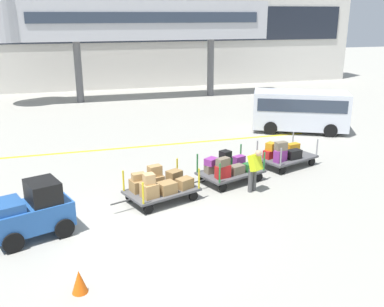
{
  "coord_description": "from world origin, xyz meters",
  "views": [
    {
      "loc": [
        -1.9,
        -11.36,
        5.94
      ],
      "look_at": [
        2.23,
        3.03,
        1.13
      ],
      "focal_mm": 40.82,
      "sensor_mm": 36.0,
      "label": 1
    }
  ],
  "objects_px": {
    "baggage_cart_tail": "(284,154)",
    "baggage_handler": "(254,168)",
    "baggage_cart_lead": "(159,185)",
    "shuttle_van": "(300,108)",
    "safety_cone_near": "(79,282)",
    "baggage_cart_middle": "(229,168)",
    "baggage_tug": "(33,212)"
  },
  "relations": [
    {
      "from": "baggage_cart_middle",
      "to": "shuttle_van",
      "type": "xyz_separation_m",
      "value": [
        6.14,
        5.83,
        0.7
      ]
    },
    {
      "from": "baggage_cart_middle",
      "to": "safety_cone_near",
      "type": "xyz_separation_m",
      "value": [
        -5.56,
        -5.4,
        -0.26
      ]
    },
    {
      "from": "baggage_cart_tail",
      "to": "baggage_handler",
      "type": "xyz_separation_m",
      "value": [
        -2.25,
        -2.11,
        0.34
      ]
    },
    {
      "from": "baggage_tug",
      "to": "safety_cone_near",
      "type": "relative_size",
      "value": 4.27
    },
    {
      "from": "baggage_tug",
      "to": "baggage_cart_middle",
      "type": "relative_size",
      "value": 0.77
    },
    {
      "from": "baggage_cart_middle",
      "to": "shuttle_van",
      "type": "distance_m",
      "value": 8.5
    },
    {
      "from": "baggage_handler",
      "to": "shuttle_van",
      "type": "height_order",
      "value": "shuttle_van"
    },
    {
      "from": "baggage_cart_middle",
      "to": "shuttle_van",
      "type": "relative_size",
      "value": 0.6
    },
    {
      "from": "baggage_tug",
      "to": "baggage_cart_middle",
      "type": "distance_m",
      "value": 7.08
    },
    {
      "from": "baggage_tug",
      "to": "baggage_cart_lead",
      "type": "xyz_separation_m",
      "value": [
        3.84,
        1.4,
        -0.2
      ]
    },
    {
      "from": "baggage_cart_tail",
      "to": "baggage_cart_middle",
      "type": "bearing_deg",
      "value": -160.35
    },
    {
      "from": "baggage_tug",
      "to": "baggage_cart_middle",
      "type": "bearing_deg",
      "value": 19.88
    },
    {
      "from": "shuttle_van",
      "to": "safety_cone_near",
      "type": "xyz_separation_m",
      "value": [
        -11.7,
        -11.23,
        -0.96
      ]
    },
    {
      "from": "baggage_handler",
      "to": "baggage_cart_lead",
      "type": "bearing_deg",
      "value": 177.97
    },
    {
      "from": "baggage_cart_middle",
      "to": "safety_cone_near",
      "type": "distance_m",
      "value": 7.76
    },
    {
      "from": "baggage_cart_middle",
      "to": "baggage_cart_tail",
      "type": "height_order",
      "value": "baggage_cart_tail"
    },
    {
      "from": "baggage_tug",
      "to": "safety_cone_near",
      "type": "bearing_deg",
      "value": -69.91
    },
    {
      "from": "baggage_handler",
      "to": "shuttle_van",
      "type": "relative_size",
      "value": 0.3
    },
    {
      "from": "baggage_cart_tail",
      "to": "safety_cone_near",
      "type": "height_order",
      "value": "baggage_cart_tail"
    },
    {
      "from": "baggage_handler",
      "to": "safety_cone_near",
      "type": "height_order",
      "value": "baggage_handler"
    },
    {
      "from": "baggage_cart_middle",
      "to": "shuttle_van",
      "type": "bearing_deg",
      "value": 43.49
    },
    {
      "from": "baggage_cart_tail",
      "to": "baggage_handler",
      "type": "bearing_deg",
      "value": -136.88
    },
    {
      "from": "baggage_cart_lead",
      "to": "baggage_cart_middle",
      "type": "distance_m",
      "value": 2.99
    },
    {
      "from": "baggage_cart_middle",
      "to": "baggage_tug",
      "type": "bearing_deg",
      "value": -160.12
    },
    {
      "from": "baggage_tug",
      "to": "baggage_cart_lead",
      "type": "height_order",
      "value": "baggage_tug"
    },
    {
      "from": "baggage_tug",
      "to": "baggage_cart_middle",
      "type": "height_order",
      "value": "baggage_tug"
    },
    {
      "from": "baggage_tug",
      "to": "baggage_handler",
      "type": "distance_m",
      "value": 7.28
    },
    {
      "from": "baggage_tug",
      "to": "baggage_cart_tail",
      "type": "distance_m",
      "value": 10.01
    },
    {
      "from": "baggage_cart_lead",
      "to": "shuttle_van",
      "type": "height_order",
      "value": "shuttle_van"
    },
    {
      "from": "baggage_tug",
      "to": "baggage_handler",
      "type": "height_order",
      "value": "baggage_tug"
    },
    {
      "from": "baggage_cart_tail",
      "to": "baggage_handler",
      "type": "relative_size",
      "value": 1.96
    },
    {
      "from": "baggage_cart_lead",
      "to": "safety_cone_near",
      "type": "xyz_separation_m",
      "value": [
        -2.74,
        -4.4,
        -0.28
      ]
    }
  ]
}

